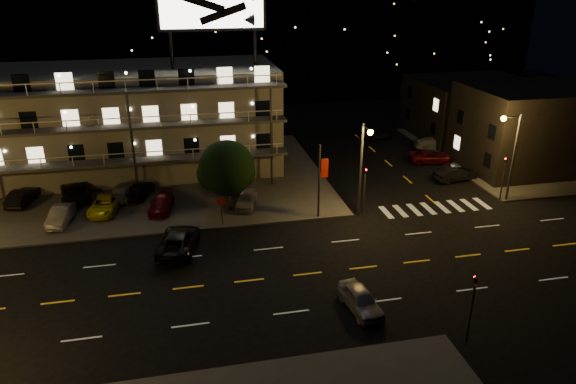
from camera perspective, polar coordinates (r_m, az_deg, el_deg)
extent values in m
plane|color=black|center=(35.01, -1.04, -9.45)|extent=(140.00, 140.00, 0.00)
cube|color=#3E3D3B|center=(53.19, -20.30, 0.86)|extent=(44.00, 24.00, 0.15)
cube|color=#3E3D3B|center=(63.37, 22.90, 3.91)|extent=(16.00, 24.00, 0.15)
cube|color=gray|center=(55.01, -16.36, 7.49)|extent=(28.00, 12.00, 10.00)
cube|color=gray|center=(53.94, -16.99, 12.87)|extent=(28.00, 12.00, 0.50)
cube|color=#3E3D3B|center=(48.94, -16.58, 3.34)|extent=(28.00, 1.80, 0.25)
cube|color=#3E3D3B|center=(48.02, -17.00, 6.93)|extent=(28.00, 1.80, 0.25)
cube|color=#3E3D3B|center=(47.30, -17.45, 10.66)|extent=(28.00, 1.80, 0.25)
cylinder|color=black|center=(51.49, -12.83, 15.10)|extent=(0.36, 0.36, 3.50)
cylinder|color=black|center=(52.03, -3.67, 15.67)|extent=(0.36, 0.36, 3.50)
cube|color=black|center=(51.28, -8.48, 19.59)|extent=(10.20, 0.50, 4.20)
cube|color=white|center=(50.98, -8.45, 19.57)|extent=(9.60, 0.06, 3.60)
cube|color=black|center=(59.17, 25.62, 6.45)|extent=(14.00, 10.00, 8.50)
cube|color=black|center=(68.91, 19.69, 8.77)|extent=(14.00, 12.00, 7.00)
cube|color=black|center=(99.46, -9.20, 18.70)|extent=(120.00, 20.00, 24.00)
cylinder|color=#2D2D30|center=(42.54, 8.08, 2.38)|extent=(0.20, 0.20, 8.00)
cylinder|color=#2D2D30|center=(40.66, 8.75, 7.02)|extent=(0.12, 1.80, 0.12)
sphere|color=#FFAF3F|center=(39.97, 9.14, 6.57)|extent=(0.44, 0.44, 0.44)
cylinder|color=#2D2D30|center=(48.96, 23.74, 3.38)|extent=(0.20, 0.20, 8.00)
cylinder|color=#2D2D30|center=(47.49, 23.66, 7.66)|extent=(1.80, 0.12, 0.12)
sphere|color=#FFAF3F|center=(47.06, 22.84, 7.54)|extent=(0.44, 0.44, 0.44)
cylinder|color=#2D2D30|center=(43.68, 8.46, -0.19)|extent=(0.14, 0.14, 3.60)
imported|color=black|center=(42.85, 8.63, 2.65)|extent=(0.20, 0.16, 1.00)
sphere|color=#FF0C0C|center=(42.77, 8.68, 2.47)|extent=(0.14, 0.14, 0.14)
cylinder|color=#2D2D30|center=(30.32, 19.61, -12.57)|extent=(0.14, 0.14, 3.60)
imported|color=black|center=(29.10, 20.20, -8.85)|extent=(0.20, 0.16, 1.00)
sphere|color=#FF0C0C|center=(29.23, 20.06, -8.90)|extent=(0.14, 0.14, 0.14)
cylinder|color=#2D2D30|center=(49.54, 22.74, 1.04)|extent=(0.14, 0.14, 3.60)
imported|color=black|center=(48.80, 23.15, 3.55)|extent=(0.16, 0.20, 1.00)
sphere|color=#FF0C0C|center=(48.76, 23.01, 3.43)|extent=(0.14, 0.14, 0.14)
cylinder|color=#2D2D30|center=(41.90, 3.46, 1.08)|extent=(0.16, 0.16, 6.40)
cube|color=#A8170C|center=(41.58, 4.10, 2.66)|extent=(0.60, 0.04, 1.60)
cylinder|color=#2D2D30|center=(41.67, -7.37, -2.35)|extent=(0.08, 0.08, 2.20)
cylinder|color=#A8170C|center=(41.19, -7.43, -1.06)|extent=(0.91, 0.04, 0.91)
cylinder|color=black|center=(44.08, -6.65, -0.66)|extent=(0.45, 0.45, 2.18)
sphere|color=black|center=(43.07, -6.81, 2.66)|extent=(4.72, 4.72, 4.72)
sphere|color=black|center=(43.53, -8.25, 2.04)|extent=(2.90, 2.90, 2.90)
sphere|color=black|center=(42.95, -5.42, 2.14)|extent=(2.72, 2.72, 2.72)
imported|color=gray|center=(45.48, -23.96, -2.42)|extent=(1.87, 4.17, 1.33)
imported|color=yellow|center=(46.28, -19.71, -1.37)|extent=(2.77, 4.78, 1.25)
imported|color=#550C11|center=(45.22, -13.88, -1.22)|extent=(2.42, 4.53, 1.25)
imported|color=gray|center=(44.70, -4.64, -0.84)|extent=(2.58, 4.14, 1.32)
imported|color=black|center=(50.80, -27.39, -0.44)|extent=(2.19, 4.36, 1.37)
imported|color=black|center=(49.77, -22.55, 0.02)|extent=(3.44, 5.63, 1.46)
imported|color=gray|center=(48.66, -17.50, 0.19)|extent=(3.65, 5.14, 1.38)
imported|color=black|center=(48.45, -16.17, 0.26)|extent=(2.93, 4.36, 1.38)
imported|color=#550C11|center=(48.17, -5.72, 1.00)|extent=(2.87, 4.64, 1.44)
imported|color=black|center=(53.28, 18.08, 1.95)|extent=(4.62, 2.28, 1.46)
imported|color=#550C11|center=(57.85, 15.61, 3.80)|extent=(5.06, 2.97, 1.32)
imported|color=gray|center=(62.67, 15.89, 5.21)|extent=(4.75, 2.60, 1.31)
imported|color=black|center=(64.97, 9.65, 6.45)|extent=(4.35, 1.91, 1.46)
imported|color=gray|center=(31.94, 8.06, -11.77)|extent=(2.10, 4.17, 1.36)
imported|color=black|center=(38.74, -12.08, -5.29)|extent=(3.63, 5.92, 1.53)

